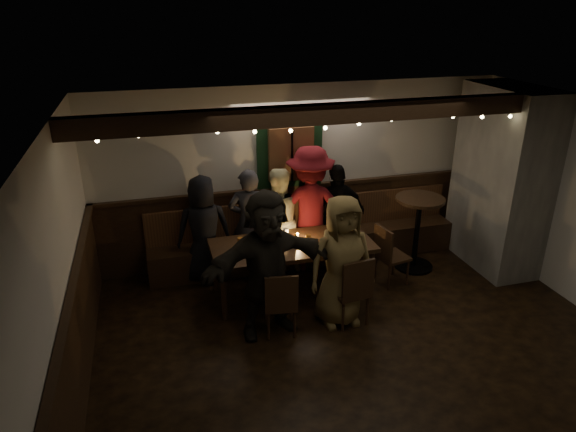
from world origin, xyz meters
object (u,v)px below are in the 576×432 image
object	(u,v)px
chair_near_left	(281,301)
person_b	(249,223)
person_a	(204,230)
person_f	(267,264)
person_c	(277,221)
person_e	(337,215)
dining_table	(292,248)
person_g	(341,261)
high_top	(418,224)
chair_end	(388,252)
chair_near_right	(353,288)
person_d	(310,209)

from	to	relation	value
chair_near_left	person_b	bearing A→B (deg)	91.34
person_a	person_f	xyz separation A→B (m)	(0.55, -1.42, 0.13)
person_c	person_e	distance (m)	0.89
chair_near_left	person_b	size ratio (longest dim) A/B	0.53
chair_near_left	person_f	xyz separation A→B (m)	(-0.12, 0.15, 0.41)
dining_table	person_g	xyz separation A→B (m)	(0.39, -0.75, 0.13)
person_e	high_top	bearing A→B (deg)	151.02
chair_end	person_b	world-z (taller)	person_b
chair_near_right	person_e	world-z (taller)	person_e
dining_table	high_top	world-z (taller)	high_top
person_c	person_f	bearing A→B (deg)	63.88
chair_end	high_top	bearing A→B (deg)	28.82
person_a	person_b	distance (m)	0.63
person_a	person_c	bearing A→B (deg)	-178.95
person_b	person_c	xyz separation A→B (m)	(0.40, -0.02, -0.01)
chair_near_left	high_top	distance (m)	2.57
chair_near_right	person_f	bearing A→B (deg)	170.53
chair_end	person_f	distance (m)	1.97
person_e	chair_near_left	bearing A→B (deg)	44.46
person_a	person_b	xyz separation A→B (m)	(0.63, 0.01, 0.02)
person_e	person_c	bearing A→B (deg)	-7.70
chair_near_right	person_e	distance (m)	1.62
person_b	person_d	distance (m)	0.88
dining_table	chair_near_right	xyz separation A→B (m)	(0.50, -0.88, -0.17)
person_a	person_d	bearing A→B (deg)	-179.98
high_top	person_b	bearing A→B (deg)	168.59
chair_near_left	person_f	world-z (taller)	person_f
person_a	person_g	bearing A→B (deg)	135.93
dining_table	chair_end	distance (m)	1.35
high_top	person_e	bearing A→B (deg)	157.56
person_b	person_g	bearing A→B (deg)	134.08
chair_near_right	chair_end	world-z (taller)	chair_near_right
chair_near_left	high_top	size ratio (longest dim) A/B	0.77
person_c	person_f	xyz separation A→B (m)	(-0.47, -1.41, 0.11)
person_d	person_c	bearing A→B (deg)	5.23
chair_near_left	person_g	world-z (taller)	person_g
chair_end	person_g	distance (m)	1.20
person_b	person_d	size ratio (longest dim) A/B	0.86
high_top	person_e	world-z (taller)	person_e
chair_end	person_d	world-z (taller)	person_d
high_top	person_d	size ratio (longest dim) A/B	0.60
chair_end	person_a	xyz separation A→B (m)	(-2.38, 0.80, 0.27)
person_g	dining_table	bearing A→B (deg)	116.06
person_c	person_d	size ratio (longest dim) A/B	0.85
chair_near_left	person_c	size ratio (longest dim) A/B	0.54
chair_end	person_g	xyz separation A→B (m)	(-0.94, -0.66, 0.33)
person_b	person_e	size ratio (longest dim) A/B	1.02
person_c	person_f	size ratio (longest dim) A/B	0.87
high_top	person_g	size ratio (longest dim) A/B	0.67
chair_near_right	person_d	world-z (taller)	person_d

